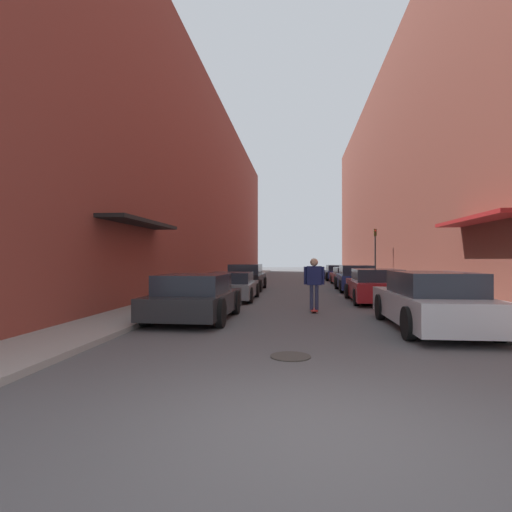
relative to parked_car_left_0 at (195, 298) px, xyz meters
name	(u,v)px	position (x,y,z in m)	size (l,w,h in m)	color
ground	(301,286)	(2.97, 13.79, -0.62)	(113.56, 113.56, 0.00)	#515154
curb_strip_left	(235,280)	(-1.93, 18.95, -0.56)	(1.80, 51.62, 0.12)	gray
curb_strip_right	(368,281)	(7.86, 18.95, -0.56)	(1.80, 51.62, 0.12)	gray
building_row_left	(197,194)	(-4.83, 18.95, 6.04)	(4.90, 51.62, 13.32)	brown
building_row_right	(409,175)	(10.76, 18.95, 7.13)	(4.90, 51.62, 15.49)	brown
parked_car_left_0	(195,298)	(0.00, 0.00, 0.00)	(2.08, 3.96, 1.26)	#232326
parked_car_left_1	(231,286)	(0.10, 5.40, -0.06)	(2.02, 3.96, 1.14)	gray
parked_car_left_2	(246,278)	(0.04, 10.59, 0.05)	(1.92, 4.69, 1.40)	black
parked_car_right_0	(431,302)	(5.98, -0.86, 0.05)	(1.94, 4.63, 1.38)	#B7B7BC
parked_car_right_1	(376,286)	(5.84, 5.17, 0.01)	(2.05, 4.40, 1.29)	maroon
parked_car_right_2	(356,279)	(5.83, 10.51, 0.04)	(1.95, 4.11, 1.35)	navy
parked_car_right_3	(347,276)	(5.97, 15.56, -0.06)	(1.90, 4.73, 1.14)	maroon
parked_car_right_4	(337,273)	(5.87, 21.40, -0.03)	(1.89, 4.20, 1.19)	navy
skateboarder	(314,279)	(3.34, 2.03, 0.43)	(0.65, 0.78, 1.70)	#B2231E
manhole_cover	(290,356)	(2.71, -3.88, -0.61)	(0.70, 0.70, 0.02)	#332D28
traffic_light	(375,250)	(7.73, 15.44, 1.66)	(0.16, 0.22, 3.49)	#2D2D2D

